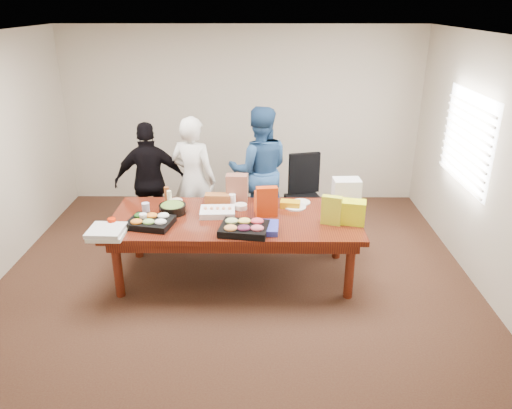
{
  "coord_description": "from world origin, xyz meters",
  "views": [
    {
      "loc": [
        0.29,
        -5.03,
        3.01
      ],
      "look_at": [
        0.24,
        0.1,
        0.87
      ],
      "focal_mm": 34.34,
      "sensor_mm": 36.0,
      "label": 1
    }
  ],
  "objects_px": {
    "conference_table": "(235,247)",
    "person_center": "(194,180)",
    "sheet_cake": "(218,212)",
    "salad_bowl": "(173,209)",
    "person_right": "(259,171)",
    "office_chair": "(304,197)"
  },
  "relations": [
    {
      "from": "salad_bowl",
      "to": "person_center",
      "type": "bearing_deg",
      "value": 81.2
    },
    {
      "from": "person_center",
      "to": "person_right",
      "type": "xyz_separation_m",
      "value": [
        0.86,
        0.29,
        0.03
      ]
    },
    {
      "from": "salad_bowl",
      "to": "conference_table",
      "type": "bearing_deg",
      "value": -9.24
    },
    {
      "from": "person_right",
      "to": "salad_bowl",
      "type": "height_order",
      "value": "person_right"
    },
    {
      "from": "sheet_cake",
      "to": "conference_table",
      "type": "bearing_deg",
      "value": -21.13
    },
    {
      "from": "conference_table",
      "to": "salad_bowl",
      "type": "distance_m",
      "value": 0.85
    },
    {
      "from": "conference_table",
      "to": "person_center",
      "type": "bearing_deg",
      "value": 120.96
    },
    {
      "from": "person_right",
      "to": "salad_bowl",
      "type": "bearing_deg",
      "value": 45.64
    },
    {
      "from": "sheet_cake",
      "to": "salad_bowl",
      "type": "bearing_deg",
      "value": 171.98
    },
    {
      "from": "person_right",
      "to": "sheet_cake",
      "type": "height_order",
      "value": "person_right"
    },
    {
      "from": "conference_table",
      "to": "person_center",
      "type": "height_order",
      "value": "person_center"
    },
    {
      "from": "conference_table",
      "to": "office_chair",
      "type": "relative_size",
      "value": 2.69
    },
    {
      "from": "sheet_cake",
      "to": "office_chair",
      "type": "bearing_deg",
      "value": 42.96
    },
    {
      "from": "conference_table",
      "to": "person_right",
      "type": "bearing_deg",
      "value": 77.86
    },
    {
      "from": "person_right",
      "to": "sheet_cake",
      "type": "bearing_deg",
      "value": 64.97
    },
    {
      "from": "person_center",
      "to": "person_right",
      "type": "bearing_deg",
      "value": -143.16
    },
    {
      "from": "sheet_cake",
      "to": "salad_bowl",
      "type": "height_order",
      "value": "salad_bowl"
    },
    {
      "from": "office_chair",
      "to": "person_right",
      "type": "distance_m",
      "value": 0.72
    },
    {
      "from": "person_right",
      "to": "office_chair",
      "type": "bearing_deg",
      "value": 167.84
    },
    {
      "from": "office_chair",
      "to": "sheet_cake",
      "type": "bearing_deg",
      "value": -147.99
    },
    {
      "from": "sheet_cake",
      "to": "salad_bowl",
      "type": "distance_m",
      "value": 0.52
    },
    {
      "from": "office_chair",
      "to": "person_right",
      "type": "relative_size",
      "value": 0.6
    }
  ]
}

